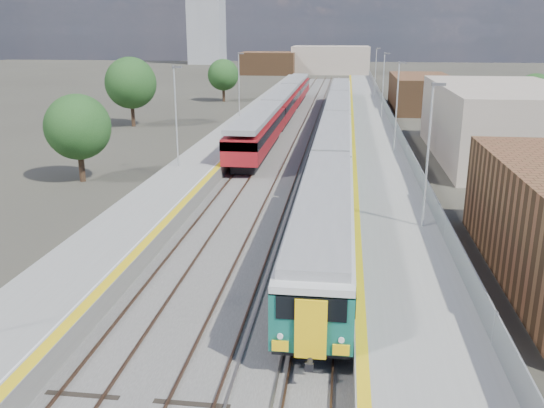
# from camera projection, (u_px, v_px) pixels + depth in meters

# --- Properties ---
(ground) EXTENTS (320.00, 320.00, 0.00)m
(ground) POSITION_uv_depth(u_px,v_px,m) (321.00, 143.00, 58.21)
(ground) COLOR #47443A
(ground) RESTS_ON ground
(ballast_bed) EXTENTS (10.50, 155.00, 0.06)m
(ballast_bed) POSITION_uv_depth(u_px,v_px,m) (301.00, 138.00, 60.85)
(ballast_bed) COLOR #565451
(ballast_bed) RESTS_ON ground
(tracks) EXTENTS (8.96, 160.00, 0.17)m
(tracks) POSITION_uv_depth(u_px,v_px,m) (308.00, 135.00, 62.35)
(tracks) COLOR #4C3323
(tracks) RESTS_ON ground
(platform_right) EXTENTS (4.70, 155.00, 8.52)m
(platform_right) POSITION_uv_depth(u_px,v_px,m) (373.00, 135.00, 59.79)
(platform_right) COLOR slate
(platform_right) RESTS_ON ground
(platform_left) EXTENTS (4.30, 155.00, 8.52)m
(platform_left) POSITION_uv_depth(u_px,v_px,m) (238.00, 132.00, 61.52)
(platform_left) COLOR slate
(platform_left) RESTS_ON ground
(buildings) EXTENTS (72.00, 185.50, 40.00)m
(buildings) POSITION_uv_depth(u_px,v_px,m) (265.00, 32.00, 141.43)
(buildings) COLOR brown
(buildings) RESTS_ON ground
(green_train) EXTENTS (2.79, 77.66, 3.07)m
(green_train) POSITION_uv_depth(u_px,v_px,m) (336.00, 127.00, 54.90)
(green_train) COLOR black
(green_train) RESTS_ON ground
(red_train) EXTENTS (2.94, 59.50, 3.70)m
(red_train) POSITION_uv_depth(u_px,v_px,m) (282.00, 104.00, 71.30)
(red_train) COLOR black
(red_train) RESTS_ON ground
(tree_a) EXTENTS (4.85, 4.85, 6.57)m
(tree_a) POSITION_uv_depth(u_px,v_px,m) (78.00, 127.00, 42.41)
(tree_a) COLOR #382619
(tree_a) RESTS_ON ground
(tree_b) EXTENTS (5.96, 5.96, 8.08)m
(tree_b) POSITION_uv_depth(u_px,v_px,m) (131.00, 83.00, 67.02)
(tree_b) COLOR #382619
(tree_b) RESTS_ON ground
(tree_c) EXTENTS (4.93, 4.93, 6.68)m
(tree_c) POSITION_uv_depth(u_px,v_px,m) (223.00, 75.00, 91.24)
(tree_c) COLOR #382619
(tree_c) RESTS_ON ground
(tree_d) EXTENTS (4.59, 4.59, 6.22)m
(tree_d) POSITION_uv_depth(u_px,v_px,m) (535.00, 93.00, 67.14)
(tree_d) COLOR #382619
(tree_d) RESTS_ON ground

